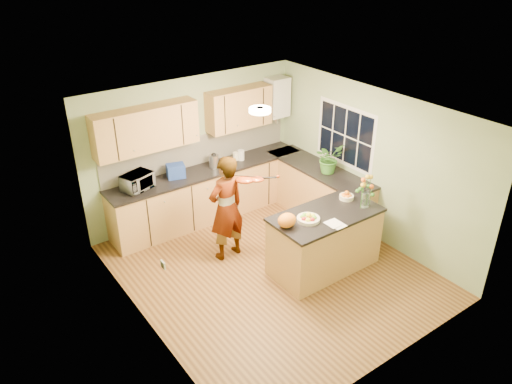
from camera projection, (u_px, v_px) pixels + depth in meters
floor at (271, 270)px, 7.59m from camera, size 4.50×4.50×0.00m
ceiling at (274, 113)px, 6.43m from camera, size 4.00×4.50×0.02m
wall_back at (193, 148)px, 8.63m from camera, size 4.00×0.02×2.50m
wall_front at (398, 278)px, 5.40m from camera, size 4.00×0.02×2.50m
wall_left at (140, 245)px, 5.98m from camera, size 0.02×4.50×2.50m
wall_right at (370, 164)px, 8.05m from camera, size 0.02×4.50×2.50m
back_counter at (209, 193)px, 8.83m from camera, size 3.64×0.62×0.94m
right_counter at (318, 192)px, 8.86m from camera, size 0.62×2.24×0.94m
splashback at (199, 150)px, 8.70m from camera, size 3.60×0.02×0.52m
upper_cabinets at (187, 120)px, 8.14m from camera, size 3.20×0.34×0.70m
boiler at (277, 97)px, 9.10m from camera, size 0.40×0.30×0.86m
window_right at (345, 136)px, 8.34m from camera, size 0.01×1.30×1.05m
light_switch at (163, 265)px, 5.53m from camera, size 0.02×0.09×0.09m
ceiling_lamp at (260, 110)px, 6.67m from camera, size 0.30×0.30×0.07m
peninsula_island at (324, 241)px, 7.46m from camera, size 1.65×0.85×0.95m
fruit_dish at (308, 218)px, 7.04m from camera, size 0.33×0.33×0.11m
orange_bowl at (347, 196)px, 7.61m from camera, size 0.22×0.22×0.13m
flower_vase at (367, 186)px, 7.26m from camera, size 0.28×0.28×0.52m
orange_bag at (287, 220)px, 6.87m from camera, size 0.34×0.32×0.20m
papers at (336, 224)px, 6.97m from camera, size 0.19×0.26×0.01m
violinist at (226, 208)px, 7.56m from camera, size 0.66×0.47×1.71m
violin at (245, 180)px, 7.27m from camera, size 0.70×0.61×0.17m
microwave at (137, 182)px, 7.88m from camera, size 0.56×0.47×0.27m
blue_box at (176, 171)px, 8.27m from camera, size 0.34×0.28×0.23m
kettle at (214, 160)px, 8.62m from camera, size 0.17×0.17×0.31m
jar_cream at (235, 156)px, 8.91m from camera, size 0.12×0.12×0.15m
jar_white at (241, 155)px, 8.91m from camera, size 0.15×0.15×0.18m
potted_plant at (329, 158)px, 8.38m from camera, size 0.48×0.42×0.51m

